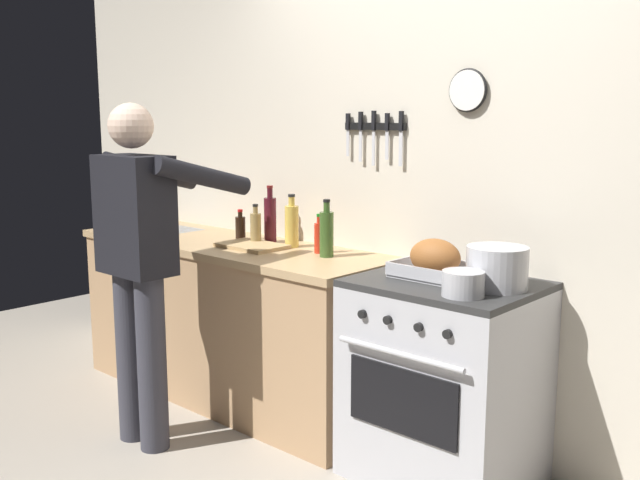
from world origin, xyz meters
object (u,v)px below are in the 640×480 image
(stove, at_px, (444,381))
(bottle_vinegar, at_px, (256,228))
(roasting_pan, at_px, (435,261))
(stock_pot, at_px, (497,268))
(bottle_olive_oil, at_px, (327,233))
(bottle_cooking_oil, at_px, (292,225))
(person_cook, at_px, (140,254))
(saucepan, at_px, (463,284))
(bottle_hot_sauce, at_px, (319,237))
(bottle_soy_sauce, at_px, (240,227))
(bottle_wine_red, at_px, (270,218))
(cutting_board, at_px, (252,246))

(stove, xyz_separation_m, bottle_vinegar, (-1.27, 0.06, 0.54))
(roasting_pan, xyz_separation_m, stock_pot, (0.30, 0.01, 0.01))
(bottle_olive_oil, bearing_deg, bottle_cooking_oil, 166.31)
(person_cook, height_order, saucepan, person_cook)
(saucepan, relative_size, bottle_vinegar, 0.75)
(person_cook, xyz_separation_m, saucepan, (1.47, 0.50, -0.00))
(stock_pot, relative_size, bottle_hot_sauce, 1.24)
(bottle_hot_sauce, distance_m, bottle_cooking_oil, 0.23)
(bottle_soy_sauce, bearing_deg, bottle_hot_sauce, 0.27)
(roasting_pan, bearing_deg, bottle_olive_oil, 176.87)
(bottle_wine_red, distance_m, bottle_soy_sauce, 0.20)
(stock_pot, distance_m, cutting_board, 1.44)
(person_cook, bearing_deg, roasting_pan, -62.81)
(roasting_pan, distance_m, bottle_olive_oil, 0.67)
(saucepan, bearing_deg, bottle_soy_sauce, 170.29)
(bottle_hot_sauce, bearing_deg, stove, -6.89)
(bottle_wine_red, bearing_deg, person_cook, -91.00)
(bottle_wine_red, bearing_deg, bottle_olive_oil, -11.69)
(person_cook, height_order, bottle_wine_red, person_cook)
(bottle_olive_oil, relative_size, bottle_wine_red, 0.92)
(stove, height_order, bottle_soy_sauce, bottle_soy_sauce)
(stove, height_order, bottle_wine_red, bottle_wine_red)
(stock_pot, xyz_separation_m, bottle_cooking_oil, (-1.29, 0.11, 0.03))
(roasting_pan, xyz_separation_m, bottle_olive_oil, (-0.67, 0.04, 0.04))
(stove, relative_size, person_cook, 0.54)
(cutting_board, height_order, bottle_hot_sauce, bottle_hot_sauce)
(roasting_pan, xyz_separation_m, bottle_soy_sauce, (-1.37, 0.08, -0.01))
(bottle_vinegar, distance_m, bottle_wine_red, 0.11)
(stock_pot, xyz_separation_m, bottle_vinegar, (-1.49, 0.04, 0.00))
(roasting_pan, distance_m, bottle_cooking_oil, 1.00)
(saucepan, bearing_deg, bottle_vinegar, 170.64)
(bottle_vinegar, bearing_deg, stove, -2.71)
(bottle_wine_red, height_order, bottle_soy_sauce, bottle_wine_red)
(bottle_olive_oil, relative_size, bottle_hot_sauce, 1.42)
(saucepan, height_order, bottle_hot_sauce, bottle_hot_sauce)
(bottle_vinegar, height_order, bottle_olive_oil, bottle_olive_oil)
(stove, bearing_deg, stock_pot, 6.04)
(bottle_olive_oil, bearing_deg, stock_pot, -1.85)
(saucepan, relative_size, bottle_cooking_oil, 0.59)
(bottle_soy_sauce, bearing_deg, bottle_wine_red, 19.45)
(stock_pot, relative_size, bottle_vinegar, 1.14)
(stove, distance_m, saucepan, 0.56)
(cutting_board, distance_m, bottle_soy_sauce, 0.27)
(stock_pot, height_order, bottle_hot_sauce, bottle_hot_sauce)
(stove, height_order, saucepan, saucepan)
(bottle_wine_red, bearing_deg, bottle_vinegar, -95.56)
(person_cook, bearing_deg, bottle_vinegar, -3.39)
(stove, relative_size, roasting_pan, 2.56)
(bottle_soy_sauce, bearing_deg, bottle_vinegar, -12.74)
(person_cook, relative_size, stock_pot, 6.57)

